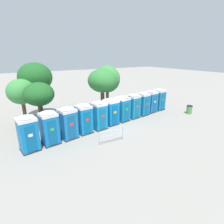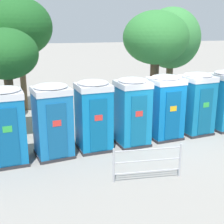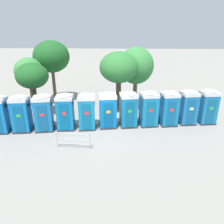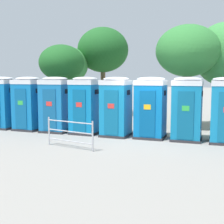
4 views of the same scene
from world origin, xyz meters
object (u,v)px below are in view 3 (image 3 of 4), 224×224
portapotty_3 (65,111)px  portapotty_7 (149,108)px  portapotty_2 (43,113)px  street_tree_4 (29,71)px  street_tree_2 (32,76)px  portapotty_9 (188,107)px  street_tree_0 (51,57)px  street_tree_1 (136,66)px  portapotty_10 (207,106)px  portapotty_4 (87,111)px  portapotty_1 (21,113)px  portapotty_6 (128,109)px  portapotty_8 (169,108)px  event_barrier (73,139)px  portapotty_5 (108,110)px  street_tree_3 (119,68)px

portapotty_3 → portapotty_7: (5.87, 0.83, -0.00)m
portapotty_2 → street_tree_4: size_ratio=0.58×
street_tree_2 → portapotty_9: bearing=-4.6°
portapotty_9 → street_tree_0: size_ratio=0.45×
street_tree_4 → street_tree_1: bearing=3.2°
portapotty_2 → portapotty_10: (11.73, 1.71, 0.00)m
portapotty_2 → portapotty_10: 11.86m
portapotty_3 → portapotty_4: (1.48, 0.12, 0.00)m
street_tree_1 → portapotty_3: bearing=-136.2°
portapotty_1 → street_tree_2: bearing=90.3°
portapotty_4 → portapotty_6: (2.92, 0.51, -0.00)m
street_tree_0 → portapotty_10: bearing=-19.7°
portapotty_8 → event_barrier: portapotty_8 is taller
portapotty_2 → portapotty_7: same height
portapotty_5 → portapotty_9: size_ratio=1.00×
street_tree_2 → street_tree_1: bearing=18.4°
portapotty_1 → street_tree_4: bearing=103.1°
portapotty_4 → street_tree_1: size_ratio=0.49×
portapotty_1 → portapotty_2: size_ratio=1.00×
portapotty_9 → portapotty_7: bearing=-171.3°
portapotty_8 → street_tree_0: (-9.85, 5.05, 2.93)m
street_tree_0 → event_barrier: 10.09m
street_tree_4 → portapotty_4: bearing=-37.7°
portapotty_8 → portapotty_9: size_ratio=1.00×
portapotty_6 → street_tree_3: (-0.75, 2.79, 2.44)m
portapotty_2 → street_tree_2: (-1.48, 2.49, 1.96)m
street_tree_1 → street_tree_4: street_tree_1 is taller
portapotty_7 → street_tree_2: (-8.81, 1.40, 1.96)m
street_tree_1 → portapotty_2: bearing=-141.8°
portapotty_7 → street_tree_4: bearing=160.2°
portapotty_2 → street_tree_1: (6.57, 5.17, 2.35)m
portapotty_9 → event_barrier: bearing=-152.9°
portapotty_10 → portapotty_4: bearing=-171.4°
street_tree_0 → portapotty_4: bearing=-56.0°
portapotty_8 → portapotty_10: same height
portapotty_1 → portapotty_10: size_ratio=1.00×
portapotty_7 → portapotty_8: size_ratio=1.00×
street_tree_0 → event_barrier: bearing=-67.7°
portapotty_1 → street_tree_1: 9.95m
street_tree_3 → street_tree_4: bearing=172.8°
portapotty_6 → street_tree_2: size_ratio=0.59×
portapotty_6 → portapotty_2: bearing=-171.3°
portapotty_2 → street_tree_0: bearing=99.4°
portapotty_5 → portapotty_10: 7.41m
portapotty_2 → portapotty_8: size_ratio=1.00×
portapotty_6 → portapotty_10: 5.93m
portapotty_5 → street_tree_1: 5.50m
portapotty_3 → street_tree_3: street_tree_3 is taller
portapotty_9 → street_tree_4: size_ratio=0.58×
portapotty_5 → portapotty_9: (5.87, 0.84, 0.00)m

